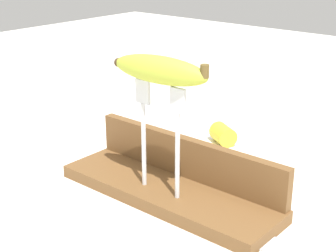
% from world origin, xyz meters
% --- Properties ---
extents(ground_plane, '(3.00, 3.00, 0.00)m').
position_xyz_m(ground_plane, '(0.00, 0.00, 0.00)').
color(ground_plane, white).
extents(wooden_board, '(0.37, 0.11, 0.02)m').
position_xyz_m(wooden_board, '(0.00, 0.00, 0.01)').
color(wooden_board, brown).
rests_on(wooden_board, ground).
extents(board_backstop, '(0.36, 0.02, 0.07)m').
position_xyz_m(board_backstop, '(0.00, 0.05, 0.05)').
color(board_backstop, brown).
rests_on(board_backstop, wooden_board).
extents(fork_stand_center, '(0.09, 0.01, 0.17)m').
position_xyz_m(fork_stand_center, '(-0.00, -0.02, 0.12)').
color(fork_stand_center, silver).
rests_on(fork_stand_center, wooden_board).
extents(banana_raised_center, '(0.16, 0.05, 0.04)m').
position_xyz_m(banana_raised_center, '(-0.00, -0.02, 0.21)').
color(banana_raised_center, '#B2C138').
rests_on(banana_raised_center, fork_stand_center).
extents(banana_chunk_near, '(0.06, 0.06, 0.04)m').
position_xyz_m(banana_chunk_near, '(-0.06, 0.24, 0.02)').
color(banana_chunk_near, yellow).
rests_on(banana_chunk_near, ground).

